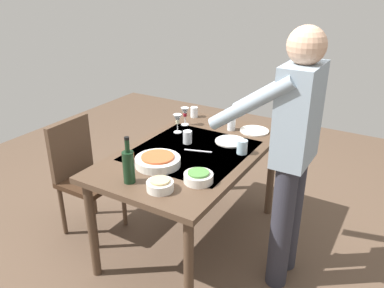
{
  "coord_description": "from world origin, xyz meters",
  "views": [
    {
      "loc": [
        2.17,
        1.3,
        1.95
      ],
      "look_at": [
        0.0,
        0.0,
        0.83
      ],
      "focal_mm": 36.51,
      "sensor_mm": 36.0,
      "label": 1
    }
  ],
  "objects": [
    {
      "name": "dinner_plate_far",
      "position": [
        -0.56,
        0.24,
        0.78
      ],
      "size": [
        0.23,
        0.23,
        0.01
      ],
      "primitive_type": "cylinder",
      "color": "silver",
      "rests_on": "dining_table"
    },
    {
      "name": "serving_bowl_pasta",
      "position": [
        0.31,
        -0.07,
        0.81
      ],
      "size": [
        0.3,
        0.3,
        0.07
      ],
      "color": "silver",
      "rests_on": "dining_table"
    },
    {
      "name": "water_cup_far_left",
      "position": [
        -0.61,
        -0.34,
        0.82
      ],
      "size": [
        0.06,
        0.06,
        0.09
      ],
      "primitive_type": "cylinder",
      "color": "silver",
      "rests_on": "dining_table"
    },
    {
      "name": "side_bowl_salad",
      "position": [
        0.37,
        0.27,
        0.81
      ],
      "size": [
        0.18,
        0.18,
        0.07
      ],
      "color": "silver",
      "rests_on": "dining_table"
    },
    {
      "name": "water_cup_far_right",
      "position": [
        -0.14,
        0.33,
        0.83
      ],
      "size": [
        0.08,
        0.08,
        0.1
      ],
      "primitive_type": "cylinder",
      "color": "silver",
      "rests_on": "dining_table"
    },
    {
      "name": "ground_plane",
      "position": [
        0.0,
        0.0,
        0.0
      ],
      "size": [
        6.0,
        6.0,
        0.0
      ],
      "primitive_type": "plane",
      "color": "brown"
    },
    {
      "name": "dining_table",
      "position": [
        0.0,
        0.0,
        0.7
      ],
      "size": [
        1.48,
        0.89,
        0.78
      ],
      "color": "#4C3828",
      "rests_on": "ground_plane"
    },
    {
      "name": "wine_bottle",
      "position": [
        0.59,
        -0.09,
        0.89
      ],
      "size": [
        0.07,
        0.07,
        0.3
      ],
      "color": "black",
      "rests_on": "dining_table"
    },
    {
      "name": "table_knife",
      "position": [
        -0.01,
        0.04,
        0.78
      ],
      "size": [
        0.07,
        0.2,
        0.0
      ],
      "primitive_type": "cube",
      "rotation": [
        0.0,
        0.0,
        0.3
      ],
      "color": "silver",
      "rests_on": "dining_table"
    },
    {
      "name": "water_cup_near_left",
      "position": [
        -0.1,
        -0.1,
        0.83
      ],
      "size": [
        0.07,
        0.07,
        0.1
      ],
      "primitive_type": "cylinder",
      "color": "silver",
      "rests_on": "dining_table"
    },
    {
      "name": "wine_glass_left",
      "position": [
        -0.23,
        -0.27,
        0.88
      ],
      "size": [
        0.07,
        0.07,
        0.15
      ],
      "color": "white",
      "rests_on": "dining_table"
    },
    {
      "name": "side_bowl_bread",
      "position": [
        0.57,
        0.12,
        0.81
      ],
      "size": [
        0.16,
        0.16,
        0.07
      ],
      "color": "silver",
      "rests_on": "dining_table"
    },
    {
      "name": "water_cup_near_right",
      "position": [
        -0.5,
        0.07,
        0.83
      ],
      "size": [
        0.07,
        0.07,
        0.11
      ],
      "primitive_type": "cylinder",
      "color": "silver",
      "rests_on": "dining_table"
    },
    {
      "name": "person_server",
      "position": [
        0.0,
        0.71,
        0.96
      ],
      "size": [
        0.42,
        0.61,
        1.69
      ],
      "color": "#2D2D38",
      "rests_on": "ground_plane"
    },
    {
      "name": "dinner_plate_near",
      "position": [
        -0.28,
        0.17,
        0.78
      ],
      "size": [
        0.23,
        0.23,
        0.01
      ],
      "primitive_type": "cylinder",
      "color": "silver",
      "rests_on": "dining_table"
    },
    {
      "name": "chair_near",
      "position": [
        0.29,
        -0.83,
        0.53
      ],
      "size": [
        0.4,
        0.4,
        0.91
      ],
      "color": "#352114",
      "rests_on": "ground_plane"
    },
    {
      "name": "wine_glass_right",
      "position": [
        -0.4,
        -0.31,
        0.88
      ],
      "size": [
        0.07,
        0.07,
        0.15
      ],
      "color": "white",
      "rests_on": "dining_table"
    }
  ]
}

